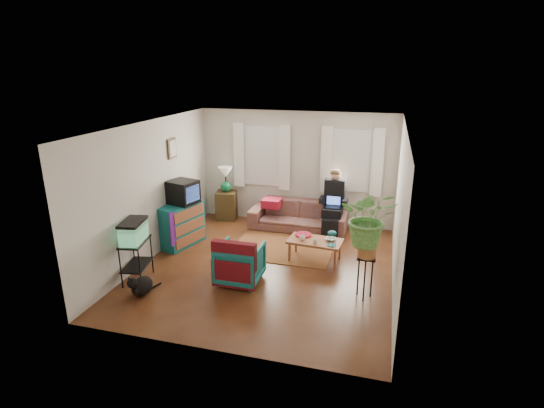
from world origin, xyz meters
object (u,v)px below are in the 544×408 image
(armchair, at_px, (240,261))
(plant_stand, at_px, (365,277))
(aquarium_stand, at_px, (137,261))
(sofa, at_px, (298,211))
(dresser, at_px, (181,224))
(side_table, at_px, (227,205))
(coffee_table, at_px, (315,250))

(armchair, bearing_deg, plant_stand, -179.90)
(aquarium_stand, bearing_deg, sofa, 44.10)
(sofa, relative_size, plant_stand, 3.00)
(plant_stand, bearing_deg, armchair, 179.82)
(dresser, relative_size, plant_stand, 1.35)
(side_table, bearing_deg, sofa, -6.96)
(side_table, bearing_deg, aquarium_stand, -95.98)
(side_table, xyz_separation_m, coffee_table, (2.46, -1.75, -0.13))
(dresser, height_order, plant_stand, dresser)
(sofa, relative_size, side_table, 3.21)
(side_table, relative_size, coffee_table, 0.67)
(sofa, height_order, armchair, sofa)
(aquarium_stand, distance_m, armchair, 1.77)
(sofa, height_order, aquarium_stand, sofa)
(coffee_table, bearing_deg, plant_stand, -43.83)
(sofa, bearing_deg, side_table, 173.59)
(side_table, relative_size, plant_stand, 0.94)
(side_table, bearing_deg, armchair, -64.78)
(coffee_table, xyz_separation_m, plant_stand, (0.99, -1.16, 0.15))
(coffee_table, bearing_deg, dresser, -175.34)
(sofa, relative_size, armchair, 2.91)
(coffee_table, relative_size, plant_stand, 1.39)
(plant_stand, bearing_deg, coffee_table, 130.73)
(aquarium_stand, distance_m, plant_stand, 3.83)
(aquarium_stand, xyz_separation_m, armchair, (1.72, 0.44, 0.01))
(coffee_table, bearing_deg, side_table, 150.02)
(side_table, xyz_separation_m, armchair, (1.37, -2.90, 0.03))
(aquarium_stand, bearing_deg, side_table, 72.88)
(aquarium_stand, distance_m, coffee_table, 3.23)
(side_table, height_order, armchair, armchair)
(side_table, height_order, coffee_table, side_table)
(armchair, relative_size, coffee_table, 0.74)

